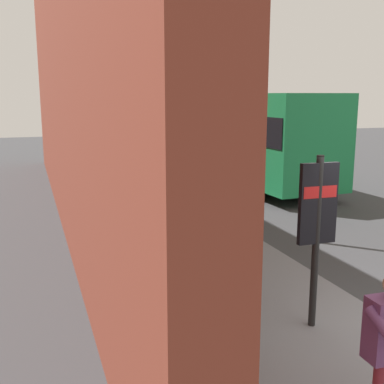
{
  "coord_description": "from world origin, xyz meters",
  "views": [
    {
      "loc": [
        -4.44,
        4.79,
        3.29
      ],
      "look_at": [
        3.86,
        1.93,
        1.5
      ],
      "focal_mm": 44.54,
      "sensor_mm": 36.0,
      "label": 1
    }
  ],
  "objects_px": {
    "bicycle_nearest_sign": "(157,266)",
    "bicycle_far_end": "(122,218)",
    "pedestrian_near_bus": "(216,251)",
    "street_lamp": "(227,89)",
    "bicycle_end_of_row": "(130,226)",
    "bicycle_beside_lamp": "(136,238)",
    "bicycle_by_door": "(114,211)",
    "city_bus": "(238,131)",
    "transit_info_sign": "(317,215)",
    "bicycle_mid_rack": "(152,250)"
  },
  "relations": [
    {
      "from": "transit_info_sign",
      "to": "city_bus",
      "type": "distance_m",
      "value": 12.49
    },
    {
      "from": "bicycle_by_door",
      "to": "bicycle_nearest_sign",
      "type": "bearing_deg",
      "value": 179.94
    },
    {
      "from": "city_bus",
      "to": "pedestrian_near_bus",
      "type": "relative_size",
      "value": 6.43
    },
    {
      "from": "transit_info_sign",
      "to": "pedestrian_near_bus",
      "type": "distance_m",
      "value": 1.48
    },
    {
      "from": "bicycle_mid_rack",
      "to": "bicycle_by_door",
      "type": "xyz_separation_m",
      "value": [
        3.25,
        0.13,
        -0.0
      ]
    },
    {
      "from": "city_bus",
      "to": "bicycle_nearest_sign",
      "type": "bearing_deg",
      "value": 148.95
    },
    {
      "from": "bicycle_beside_lamp",
      "to": "city_bus",
      "type": "height_order",
      "value": "city_bus"
    },
    {
      "from": "bicycle_end_of_row",
      "to": "city_bus",
      "type": "bearing_deg",
      "value": -38.76
    },
    {
      "from": "bicycle_nearest_sign",
      "to": "bicycle_by_door",
      "type": "bearing_deg",
      "value": -0.06
    },
    {
      "from": "pedestrian_near_bus",
      "to": "bicycle_beside_lamp",
      "type": "bearing_deg",
      "value": 10.13
    },
    {
      "from": "bicycle_end_of_row",
      "to": "pedestrian_near_bus",
      "type": "height_order",
      "value": "pedestrian_near_bus"
    },
    {
      "from": "bicycle_mid_rack",
      "to": "transit_info_sign",
      "type": "height_order",
      "value": "transit_info_sign"
    },
    {
      "from": "bicycle_beside_lamp",
      "to": "street_lamp",
      "type": "distance_m",
      "value": 4.22
    },
    {
      "from": "bicycle_end_of_row",
      "to": "street_lamp",
      "type": "height_order",
      "value": "street_lamp"
    },
    {
      "from": "city_bus",
      "to": "street_lamp",
      "type": "relative_size",
      "value": 1.87
    },
    {
      "from": "transit_info_sign",
      "to": "street_lamp",
      "type": "distance_m",
      "value": 5.54
    },
    {
      "from": "bicycle_nearest_sign",
      "to": "city_bus",
      "type": "xyz_separation_m",
      "value": [
        9.81,
        -5.91,
        1.41
      ]
    },
    {
      "from": "bicycle_end_of_row",
      "to": "city_bus",
      "type": "distance_m",
      "value": 9.41
    },
    {
      "from": "bicycle_beside_lamp",
      "to": "bicycle_by_door",
      "type": "bearing_deg",
      "value": 0.23
    },
    {
      "from": "bicycle_beside_lamp",
      "to": "street_lamp",
      "type": "height_order",
      "value": "street_lamp"
    },
    {
      "from": "transit_info_sign",
      "to": "pedestrian_near_bus",
      "type": "bearing_deg",
      "value": 60.57
    },
    {
      "from": "city_bus",
      "to": "pedestrian_near_bus",
      "type": "bearing_deg",
      "value": 154.18
    },
    {
      "from": "street_lamp",
      "to": "bicycle_far_end",
      "type": "bearing_deg",
      "value": 87.47
    },
    {
      "from": "bicycle_end_of_row",
      "to": "bicycle_nearest_sign",
      "type": "bearing_deg",
      "value": 178.15
    },
    {
      "from": "bicycle_mid_rack",
      "to": "bicycle_nearest_sign",
      "type": "bearing_deg",
      "value": 171.31
    },
    {
      "from": "bicycle_beside_lamp",
      "to": "bicycle_by_door",
      "type": "distance_m",
      "value": 2.46
    },
    {
      "from": "bicycle_far_end",
      "to": "street_lamp",
      "type": "bearing_deg",
      "value": -92.53
    },
    {
      "from": "bicycle_nearest_sign",
      "to": "transit_info_sign",
      "type": "relative_size",
      "value": 0.71
    },
    {
      "from": "bicycle_beside_lamp",
      "to": "bicycle_far_end",
      "type": "xyz_separation_m",
      "value": [
        1.7,
        -0.06,
        0.0
      ]
    },
    {
      "from": "pedestrian_near_bus",
      "to": "street_lamp",
      "type": "relative_size",
      "value": 0.29
    },
    {
      "from": "bicycle_nearest_sign",
      "to": "transit_info_sign",
      "type": "bearing_deg",
      "value": -138.55
    },
    {
      "from": "bicycle_by_door",
      "to": "transit_info_sign",
      "type": "distance_m",
      "value": 6.42
    },
    {
      "from": "bicycle_mid_rack",
      "to": "bicycle_far_end",
      "type": "xyz_separation_m",
      "value": [
        2.49,
        0.06,
        -0.0
      ]
    },
    {
      "from": "bicycle_nearest_sign",
      "to": "bicycle_far_end",
      "type": "bearing_deg",
      "value": -1.2
    },
    {
      "from": "bicycle_far_end",
      "to": "transit_info_sign",
      "type": "distance_m",
      "value": 5.69
    },
    {
      "from": "street_lamp",
      "to": "bicycle_end_of_row",
      "type": "bearing_deg",
      "value": 105.14
    },
    {
      "from": "pedestrian_near_bus",
      "to": "street_lamp",
      "type": "xyz_separation_m",
      "value": [
        4.53,
        -2.07,
        2.31
      ]
    },
    {
      "from": "bicycle_nearest_sign",
      "to": "bicycle_beside_lamp",
      "type": "relative_size",
      "value": 0.97
    },
    {
      "from": "bicycle_far_end",
      "to": "street_lamp",
      "type": "relative_size",
      "value": 0.31
    },
    {
      "from": "bicycle_by_door",
      "to": "bicycle_mid_rack",
      "type": "bearing_deg",
      "value": -177.75
    },
    {
      "from": "bicycle_beside_lamp",
      "to": "transit_info_sign",
      "type": "bearing_deg",
      "value": -154.63
    },
    {
      "from": "pedestrian_near_bus",
      "to": "bicycle_far_end",
      "type": "bearing_deg",
      "value": 5.78
    },
    {
      "from": "transit_info_sign",
      "to": "street_lamp",
      "type": "xyz_separation_m",
      "value": [
        5.19,
        -0.88,
        1.72
      ]
    },
    {
      "from": "bicycle_end_of_row",
      "to": "street_lamp",
      "type": "xyz_separation_m",
      "value": [
        0.68,
        -2.53,
        2.93
      ]
    },
    {
      "from": "bicycle_end_of_row",
      "to": "bicycle_far_end",
      "type": "height_order",
      "value": "same"
    },
    {
      "from": "bicycle_mid_rack",
      "to": "bicycle_beside_lamp",
      "type": "height_order",
      "value": "same"
    },
    {
      "from": "bicycle_end_of_row",
      "to": "street_lamp",
      "type": "relative_size",
      "value": 0.3
    },
    {
      "from": "bicycle_nearest_sign",
      "to": "city_bus",
      "type": "distance_m",
      "value": 11.54
    },
    {
      "from": "bicycle_by_door",
      "to": "transit_info_sign",
      "type": "bearing_deg",
      "value": -164.18
    },
    {
      "from": "bicycle_by_door",
      "to": "street_lamp",
      "type": "relative_size",
      "value": 0.31
    }
  ]
}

